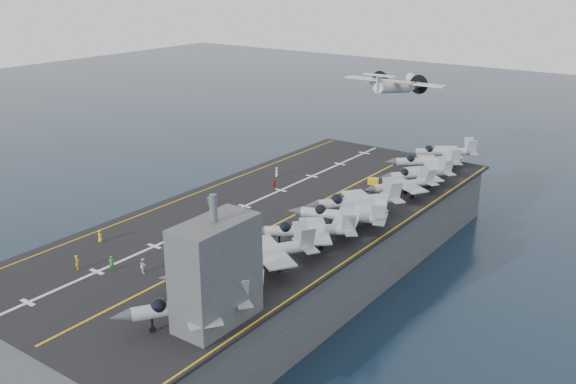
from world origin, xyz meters
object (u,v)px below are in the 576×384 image
Objects in this scene: tow_cart_a at (208,257)px; fighter_jet_0 at (190,304)px; island_superstructure at (216,260)px; transport_plane at (394,88)px.

fighter_jet_0 is at bearing -53.75° from tow_cart_a.
transport_plane is (-21.31, 82.80, 4.60)m from island_superstructure.
island_superstructure reaches higher than fighter_jet_0.
island_superstructure reaches higher than transport_plane.
island_superstructure is 0.83× the size of fighter_jet_0.
fighter_jet_0 is at bearing -77.15° from transport_plane.
tow_cart_a is at bearing 136.82° from island_superstructure.
transport_plane is at bearing 102.85° from fighter_jet_0.
transport_plane is (-19.43, 85.16, 9.49)m from fighter_jet_0.
fighter_jet_0 is at bearing -128.50° from island_superstructure.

